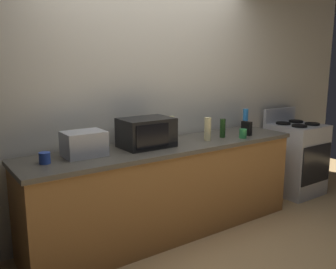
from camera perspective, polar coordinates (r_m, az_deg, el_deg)
The scene contains 14 objects.
ground_plane at distance 3.50m, azimuth 3.93°, elevation -17.36°, with size 8.00×8.00×0.00m, color tan.
back_wall at distance 3.75m, azimuth -3.61°, elevation 6.26°, with size 6.40×0.10×2.70m, color beige.
counter_run at distance 3.61m, azimuth 0.00°, elevation -8.57°, with size 2.84×0.64×0.90m.
stove_range at distance 4.97m, azimuth 19.29°, elevation -3.50°, with size 0.60×0.61×1.08m.
microwave at distance 3.38m, azimuth -3.41°, elevation 0.31°, with size 0.48×0.35×0.27m.
toaster_oven at distance 3.13m, azimuth -13.03°, elevation -1.42°, with size 0.34×0.26×0.21m, color #B7BABF.
cordless_phone at distance 4.01m, azimuth 12.19°, elevation 0.95°, with size 0.05×0.11×0.15m, color black.
bottle_hand_soap at distance 3.67m, azimuth 6.23°, elevation 0.86°, with size 0.07×0.07×0.23m, color beige.
bottle_wine at distance 3.84m, azimuth 8.55°, elevation 0.98°, with size 0.06×0.06×0.20m, color #1E3F19.
bottle_vinegar at distance 3.77m, azimuth 0.56°, elevation 1.17°, with size 0.06×0.06×0.23m, color beige.
bottle_spray_cleaner at distance 4.42m, azimuth 12.04°, elevation 2.44°, with size 0.06×0.06×0.23m, color #338CE5.
mug_blue at distance 2.99m, azimuth -18.75°, elevation -3.50°, with size 0.09×0.09×0.09m, color #2D4CB2.
mug_green at distance 3.85m, azimuth 11.65°, elevation 0.15°, with size 0.08×0.08×0.10m, color #2D8C47.
mug_black at distance 4.23m, azimuth 12.02°, elevation 1.15°, with size 0.08×0.08×0.10m, color black.
Camera 1 is at (-1.94, -2.38, 1.68)m, focal length 38.92 mm.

